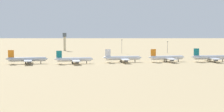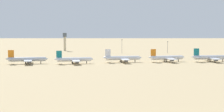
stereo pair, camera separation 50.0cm
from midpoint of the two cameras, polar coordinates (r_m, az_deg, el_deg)
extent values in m
plane|color=tan|center=(342.99, -2.08, -1.23)|extent=(4000.00, 4000.00, 0.00)
pyramid|color=slate|center=(1252.83, -6.66, 6.09)|extent=(368.96, 262.78, 132.46)
pyramid|color=slate|center=(1556.47, 10.92, 5.24)|extent=(411.25, 301.71, 104.13)
cylinder|color=silver|center=(353.57, -12.59, -0.48)|extent=(32.42, 6.16, 4.03)
cone|color=silver|center=(353.37, -9.75, -0.43)|extent=(3.27, 4.02, 3.83)
cone|color=silver|center=(354.58, -15.42, -0.42)|extent=(4.25, 3.68, 3.42)
cube|color=orange|center=(353.93, -14.89, 0.34)|extent=(5.26, 0.85, 6.55)
cube|color=silver|center=(358.32, -14.82, -0.39)|extent=(3.67, 7.05, 0.36)
cube|color=silver|center=(350.32, -14.92, -0.50)|extent=(3.67, 7.05, 0.36)
cube|color=silver|center=(353.59, -12.43, -0.57)|extent=(8.98, 32.61, 0.56)
cylinder|color=slate|center=(361.20, -12.23, -0.68)|extent=(3.76, 2.45, 2.22)
cylinder|color=slate|center=(346.17, -12.30, -0.91)|extent=(3.76, 2.45, 2.22)
cylinder|color=black|center=(353.63, -10.60, -0.95)|extent=(0.70, 0.70, 2.22)
cylinder|color=black|center=(356.32, -12.81, -0.94)|extent=(0.70, 0.70, 2.22)
cylinder|color=black|center=(351.51, -12.84, -1.02)|extent=(0.70, 0.70, 2.22)
cylinder|color=white|center=(347.16, -5.69, -0.51)|extent=(30.91, 6.73, 3.84)
cone|color=white|center=(349.43, -2.97, -0.46)|extent=(3.21, 3.90, 3.64)
cone|color=white|center=(345.63, -8.44, -0.47)|extent=(4.13, 3.61, 3.26)
cube|color=#14727A|center=(345.49, -7.91, 0.28)|extent=(5.01, 0.95, 6.23)
cube|color=white|center=(349.68, -7.95, -0.43)|extent=(3.67, 6.78, 0.35)
cube|color=white|center=(342.07, -7.86, -0.55)|extent=(3.67, 6.78, 0.35)
cube|color=white|center=(347.32, -5.54, -0.60)|extent=(9.40, 31.16, 0.54)
cylinder|color=slate|center=(354.67, -5.52, -0.71)|extent=(3.64, 2.43, 2.11)
cylinder|color=slate|center=(340.45, -5.23, -0.94)|extent=(3.64, 2.43, 2.11)
cylinder|color=black|center=(348.94, -3.79, -0.96)|extent=(0.67, 0.67, 2.11)
cylinder|color=black|center=(349.56, -5.97, -0.97)|extent=(0.67, 0.67, 2.11)
cylinder|color=black|center=(345.01, -5.88, -1.04)|extent=(0.67, 0.67, 2.11)
cylinder|color=white|center=(358.65, 1.62, -0.30)|extent=(31.95, 4.93, 3.98)
cone|color=white|center=(362.07, 4.32, -0.26)|extent=(3.10, 3.87, 3.78)
cone|color=white|center=(355.99, -1.12, -0.24)|extent=(4.08, 3.50, 3.38)
cube|color=white|center=(356.06, -0.58, 0.51)|extent=(5.19, 0.65, 6.47)
cube|color=white|center=(360.38, -0.67, -0.21)|extent=(3.39, 6.86, 0.36)
cube|color=white|center=(352.52, -0.50, -0.32)|extent=(3.39, 6.86, 0.36)
cube|color=white|center=(358.88, 1.78, -0.39)|extent=(7.72, 32.03, 0.56)
cylinder|color=slate|center=(366.49, 1.72, -0.50)|extent=(3.65, 2.30, 2.19)
cylinder|color=slate|center=(351.88, 2.15, -0.72)|extent=(3.65, 2.30, 2.19)
cylinder|color=black|center=(361.24, 3.51, -0.76)|extent=(0.70, 0.70, 2.19)
cylinder|color=black|center=(361.02, 1.32, -0.76)|extent=(0.70, 0.70, 2.19)
cylinder|color=black|center=(356.33, 1.45, -0.83)|extent=(0.70, 0.70, 2.19)
cylinder|color=white|center=(366.94, 8.26, -0.24)|extent=(31.83, 8.34, 3.95)
cone|color=white|center=(373.99, 10.69, -0.18)|extent=(3.46, 4.13, 3.75)
cone|color=white|center=(360.52, 5.75, -0.21)|extent=(4.38, 3.88, 3.36)
cube|color=orange|center=(361.34, 6.26, 0.53)|extent=(5.15, 1.21, 6.42)
cube|color=white|center=(365.40, 6.03, -0.17)|extent=(4.07, 7.09, 0.36)
cube|color=white|center=(358.05, 6.48, -0.28)|extent=(4.07, 7.09, 0.36)
cube|color=white|center=(367.37, 8.40, -0.33)|extent=(11.08, 32.22, 0.55)
cylinder|color=slate|center=(374.67, 8.09, -0.44)|extent=(3.82, 2.65, 2.17)
cylinder|color=slate|center=(361.13, 9.01, -0.64)|extent=(3.82, 2.65, 2.17)
cylinder|color=black|center=(372.06, 9.96, -0.67)|extent=(0.69, 0.69, 2.17)
cylinder|color=black|center=(368.81, 7.90, -0.69)|extent=(0.69, 0.69, 2.17)
cylinder|color=black|center=(364.46, 8.19, -0.75)|extent=(0.69, 0.69, 2.17)
cylinder|color=silver|center=(376.76, 14.62, -0.19)|extent=(32.79, 4.86, 4.09)
cone|color=silver|center=(370.22, 12.08, -0.13)|extent=(4.17, 3.57, 3.47)
cube|color=#14727A|center=(371.07, 12.59, 0.61)|extent=(5.32, 0.64, 6.64)
cube|color=silver|center=(375.26, 12.36, -0.10)|extent=(3.43, 7.02, 0.37)
cube|color=silver|center=(367.64, 12.81, -0.21)|extent=(3.43, 7.02, 0.37)
cube|color=silver|center=(377.21, 14.76, -0.28)|extent=(7.72, 32.85, 0.57)
cylinder|color=slate|center=(384.77, 14.45, -0.39)|extent=(3.73, 2.33, 2.25)
cylinder|color=slate|center=(370.72, 15.36, -0.60)|extent=(3.73, 2.33, 2.25)
cylinder|color=black|center=(382.00, 16.33, -0.64)|extent=(0.72, 0.72, 2.25)
cylinder|color=black|center=(378.71, 14.25, -0.64)|extent=(0.72, 0.72, 2.25)
cylinder|color=black|center=(374.20, 14.53, -0.71)|extent=(0.72, 0.72, 2.25)
cylinder|color=#C6B793|center=(522.50, -7.07, 1.83)|extent=(3.20, 3.20, 19.06)
cube|color=#4C5660|center=(522.03, -7.08, 3.17)|extent=(5.20, 5.20, 5.38)
cylinder|color=#59595E|center=(479.79, 8.37, 1.27)|extent=(0.36, 0.36, 14.20)
cube|color=#333333|center=(479.41, 8.38, 2.15)|extent=(1.80, 0.50, 0.50)
cylinder|color=#59595E|center=(469.93, 1.53, 1.40)|extent=(0.36, 0.36, 16.72)
cube|color=#333333|center=(469.51, 1.53, 2.45)|extent=(1.80, 0.50, 0.50)
camera|label=1|loc=(0.25, -89.96, 0.00)|focal=60.91mm
camera|label=2|loc=(0.25, 90.04, 0.00)|focal=60.91mm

